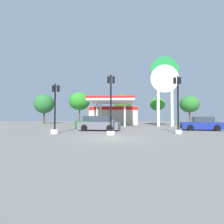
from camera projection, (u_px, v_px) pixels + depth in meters
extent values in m
plane|color=slate|center=(110.00, 138.00, 12.12)|extent=(90.00, 90.00, 0.00)
cube|color=beige|center=(114.00, 116.00, 34.21)|extent=(9.28, 5.21, 3.54)
cube|color=red|center=(113.00, 108.00, 31.60)|extent=(9.28, 0.12, 0.60)
cube|color=white|center=(112.00, 101.00, 27.85)|extent=(7.15, 7.08, 0.35)
cube|color=red|center=(112.00, 99.00, 27.86)|extent=(7.25, 7.18, 0.30)
cylinder|color=silver|center=(97.00, 114.00, 25.98)|extent=(0.32, 0.32, 3.96)
cylinder|color=silver|center=(125.00, 114.00, 25.71)|extent=(0.32, 0.32, 3.96)
cylinder|color=silver|center=(100.00, 114.00, 29.87)|extent=(0.32, 0.32, 3.96)
cylinder|color=silver|center=(125.00, 114.00, 29.59)|extent=(0.32, 0.32, 3.96)
cube|color=#4C4C51|center=(112.00, 123.00, 27.75)|extent=(0.90, 0.60, 1.10)
cube|color=white|center=(158.00, 106.00, 27.37)|extent=(0.40, 0.56, 6.76)
cube|color=white|center=(172.00, 105.00, 27.23)|extent=(0.40, 0.56, 6.76)
cylinder|color=white|center=(165.00, 79.00, 27.43)|extent=(4.58, 0.22, 4.58)
cylinder|color=#198C38|center=(164.00, 70.00, 27.49)|extent=(4.58, 0.22, 4.58)
cube|color=white|center=(164.00, 75.00, 27.51)|extent=(4.21, 0.08, 0.82)
cylinder|color=black|center=(84.00, 128.00, 17.92)|extent=(0.71, 0.33, 0.68)
cylinder|color=black|center=(90.00, 127.00, 19.71)|extent=(0.71, 0.33, 0.68)
cylinder|color=black|center=(110.00, 128.00, 17.33)|extent=(0.71, 0.33, 0.68)
cylinder|color=black|center=(113.00, 127.00, 19.12)|extent=(0.71, 0.33, 0.68)
cube|color=slate|center=(99.00, 125.00, 18.53)|extent=(4.72, 2.53, 0.81)
cube|color=#2D3842|center=(101.00, 119.00, 18.51)|extent=(2.36, 1.97, 0.68)
cube|color=black|center=(81.00, 126.00, 18.99)|extent=(0.39, 1.79, 0.26)
cylinder|color=black|center=(190.00, 128.00, 18.47)|extent=(0.68, 0.33, 0.65)
cylinder|color=black|center=(187.00, 127.00, 20.18)|extent=(0.68, 0.33, 0.65)
cylinder|color=black|center=(217.00, 128.00, 17.87)|extent=(0.68, 0.33, 0.65)
cylinder|color=black|center=(211.00, 127.00, 19.58)|extent=(0.68, 0.33, 0.65)
cube|color=navy|center=(201.00, 126.00, 19.03)|extent=(4.51, 2.46, 0.77)
cube|color=#2D3842|center=(202.00, 120.00, 19.02)|extent=(2.27, 1.90, 0.65)
cube|color=black|center=(181.00, 126.00, 19.50)|extent=(0.40, 1.70, 0.24)
cylinder|color=black|center=(101.00, 125.00, 24.21)|extent=(0.73, 0.41, 0.69)
cylinder|color=black|center=(103.00, 126.00, 22.39)|extent=(0.73, 0.41, 0.69)
cylinder|color=black|center=(81.00, 125.00, 23.65)|extent=(0.73, 0.41, 0.69)
cylinder|color=black|center=(82.00, 126.00, 21.83)|extent=(0.73, 0.41, 0.69)
cube|color=#1E5928|center=(92.00, 124.00, 23.02)|extent=(4.88, 3.02, 0.82)
cube|color=#2D3842|center=(91.00, 119.00, 23.01)|extent=(2.53, 2.19, 0.69)
cube|color=black|center=(108.00, 124.00, 23.46)|extent=(0.60, 1.78, 0.26)
cylinder|color=silver|center=(111.00, 133.00, 14.15)|extent=(0.75, 0.75, 0.31)
cylinder|color=black|center=(111.00, 103.00, 14.23)|extent=(0.14, 0.14, 4.79)
cube|color=black|center=(108.00, 80.00, 14.46)|extent=(0.21, 0.20, 0.57)
sphere|color=red|center=(109.00, 78.00, 14.59)|extent=(0.15, 0.15, 0.15)
sphere|color=#D89E0C|center=(109.00, 80.00, 14.58)|extent=(0.15, 0.15, 0.15)
sphere|color=green|center=(109.00, 82.00, 14.58)|extent=(0.15, 0.15, 0.15)
cube|color=black|center=(114.00, 80.00, 14.43)|extent=(0.21, 0.20, 0.57)
sphere|color=red|center=(114.00, 78.00, 14.56)|extent=(0.15, 0.15, 0.15)
sphere|color=#D89E0C|center=(114.00, 80.00, 14.55)|extent=(0.15, 0.15, 0.15)
sphere|color=green|center=(114.00, 82.00, 14.55)|extent=(0.15, 0.15, 0.15)
cylinder|color=silver|center=(178.00, 132.00, 14.98)|extent=(0.62, 0.62, 0.37)
cylinder|color=black|center=(178.00, 103.00, 15.06)|extent=(0.14, 0.14, 4.84)
cube|color=black|center=(175.00, 81.00, 15.29)|extent=(0.21, 0.20, 0.57)
sphere|color=red|center=(174.00, 79.00, 15.42)|extent=(0.15, 0.15, 0.15)
sphere|color=#D89E0C|center=(174.00, 81.00, 15.41)|extent=(0.15, 0.15, 0.15)
sphere|color=green|center=(174.00, 83.00, 15.41)|extent=(0.15, 0.15, 0.15)
cube|color=black|center=(180.00, 81.00, 15.26)|extent=(0.21, 0.20, 0.57)
sphere|color=red|center=(179.00, 79.00, 15.39)|extent=(0.15, 0.15, 0.15)
sphere|color=#D89E0C|center=(179.00, 81.00, 15.39)|extent=(0.15, 0.15, 0.15)
sphere|color=green|center=(179.00, 83.00, 15.38)|extent=(0.15, 0.15, 0.15)
cylinder|color=silver|center=(55.00, 132.00, 15.09)|extent=(0.71, 0.71, 0.39)
cylinder|color=black|center=(55.00, 107.00, 15.16)|extent=(0.14, 0.14, 4.10)
cube|color=black|center=(53.00, 89.00, 15.38)|extent=(0.21, 0.20, 0.57)
sphere|color=red|center=(54.00, 87.00, 15.51)|extent=(0.15, 0.15, 0.15)
sphere|color=#D89E0C|center=(54.00, 89.00, 15.50)|extent=(0.15, 0.15, 0.15)
sphere|color=green|center=(54.00, 91.00, 15.50)|extent=(0.15, 0.15, 0.15)
cube|color=black|center=(58.00, 89.00, 15.35)|extent=(0.21, 0.20, 0.57)
sphere|color=red|center=(59.00, 87.00, 15.48)|extent=(0.15, 0.15, 0.15)
sphere|color=#D89E0C|center=(59.00, 89.00, 15.47)|extent=(0.15, 0.15, 0.15)
sphere|color=green|center=(59.00, 91.00, 15.47)|extent=(0.15, 0.15, 0.15)
cylinder|color=brown|center=(44.00, 117.00, 38.16)|extent=(0.38, 0.38, 2.87)
ellipsoid|color=#2B6F30|center=(44.00, 104.00, 38.25)|extent=(4.39, 4.39, 4.39)
cylinder|color=brown|center=(79.00, 116.00, 38.10)|extent=(0.27, 0.27, 3.35)
ellipsoid|color=#2B8A27|center=(80.00, 101.00, 38.20)|extent=(4.65, 4.65, 4.08)
cylinder|color=brown|center=(123.00, 116.00, 35.76)|extent=(0.32, 0.32, 3.28)
ellipsoid|color=#437122|center=(123.00, 102.00, 35.85)|extent=(3.85, 3.85, 3.32)
cylinder|color=brown|center=(158.00, 117.00, 35.73)|extent=(0.33, 0.33, 3.02)
ellipsoid|color=green|center=(157.00, 104.00, 35.81)|extent=(3.21, 3.21, 2.67)
cylinder|color=brown|center=(190.00, 118.00, 34.95)|extent=(0.28, 0.28, 2.72)
ellipsoid|color=#2C782B|center=(189.00, 104.00, 35.04)|extent=(3.87, 3.87, 3.48)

